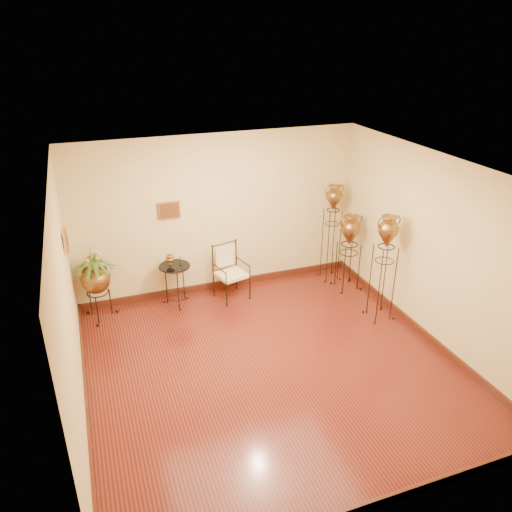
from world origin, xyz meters
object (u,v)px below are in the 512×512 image
object	(u,v)px
amphora_tall	(332,232)
side_table	(176,284)
amphora_mid	(384,267)
planter_urn	(95,276)
armchair	(231,273)

from	to	relation	value
amphora_tall	side_table	distance (m)	2.97
amphora_tall	amphora_mid	xyz separation A→B (m)	(0.12, -1.52, -0.04)
planter_urn	side_table	size ratio (longest dim) A/B	1.44
amphora_tall	planter_urn	bearing A→B (deg)	180.00
amphora_mid	planter_urn	distance (m)	4.56
amphora_tall	amphora_mid	bearing A→B (deg)	-85.51
armchair	amphora_tall	bearing A→B (deg)	-10.98
planter_urn	amphora_tall	bearing A→B (deg)	0.00
amphora_mid	amphora_tall	bearing A→B (deg)	94.49
amphora_tall	planter_urn	xyz separation A→B (m)	(-4.18, 0.00, -0.18)
amphora_mid	planter_urn	xyz separation A→B (m)	(-4.30, 1.52, -0.15)
side_table	amphora_mid	bearing A→B (deg)	-26.66
amphora_tall	armchair	xyz separation A→B (m)	(-1.96, -0.11, -0.45)
planter_urn	armchair	distance (m)	2.24
amphora_tall	armchair	distance (m)	2.02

